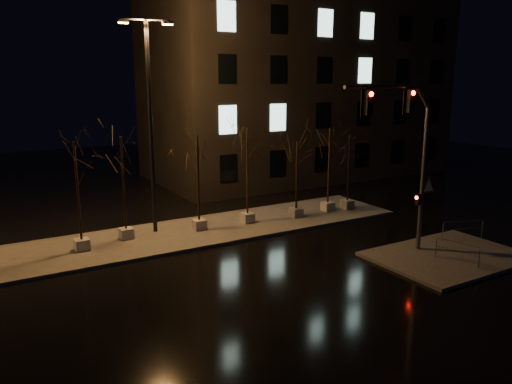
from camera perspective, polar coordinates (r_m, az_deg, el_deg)
ground at (r=22.78m, az=1.94°, el=-8.21°), size 90.00×90.00×0.00m
median at (r=27.72m, az=-4.75°, el=-4.21°), size 22.00×5.00×0.15m
sidewalk_corner at (r=25.16m, az=21.13°, el=-6.86°), size 7.00×5.00×0.15m
building at (r=44.03m, az=4.88°, el=11.88°), size 25.00×12.00×15.00m
tree_0 at (r=24.51m, az=-19.91°, el=2.74°), size 1.80×1.80×5.35m
tree_1 at (r=25.66m, az=-15.07°, el=3.56°), size 1.80×1.80×5.39m
tree_2 at (r=26.57m, az=-6.69°, el=3.99°), size 1.80×1.80×5.25m
tree_3 at (r=27.72m, az=-1.01°, el=4.82°), size 1.80×1.80×5.50m
tree_4 at (r=29.04m, az=4.71°, el=3.82°), size 1.80×1.80×4.62m
tree_5 at (r=30.63m, az=8.41°, el=5.14°), size 1.80×1.80×5.28m
tree_6 at (r=31.43m, az=10.61°, el=4.58°), size 1.80×1.80×4.80m
traffic_signal_mast at (r=23.36m, az=17.02°, el=5.09°), size 6.36×0.71×7.78m
streetlight_main at (r=26.36m, az=-12.02°, el=8.80°), size 2.73×0.68×10.92m
guard_rail_a at (r=27.54m, az=22.58°, el=-3.74°), size 2.15×0.79×0.98m
guard_rail_b at (r=24.05m, az=22.01°, el=-6.09°), size 0.51×1.96×0.95m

